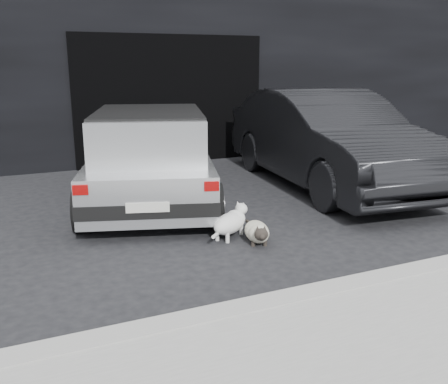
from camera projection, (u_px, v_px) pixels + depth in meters
name	position (u px, v px, depth m)	size (l,w,h in m)	color
ground	(198.00, 221.00, 6.66)	(80.00, 80.00, 0.00)	black
building_facade	(143.00, 43.00, 11.72)	(34.00, 4.00, 5.00)	black
garage_opening	(172.00, 100.00, 10.25)	(4.00, 0.10, 2.60)	black
curb	(395.00, 278.00, 4.75)	(18.00, 0.25, 0.12)	#969691
silver_hatchback	(150.00, 153.00, 7.34)	(2.74, 4.10, 1.39)	silver
second_car	(326.00, 139.00, 8.38)	(1.71, 4.90, 1.61)	black
cat_siamese	(258.00, 232.00, 5.82)	(0.44, 0.81, 0.29)	beige
cat_white	(231.00, 222.00, 6.01)	(0.70, 0.59, 0.39)	white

